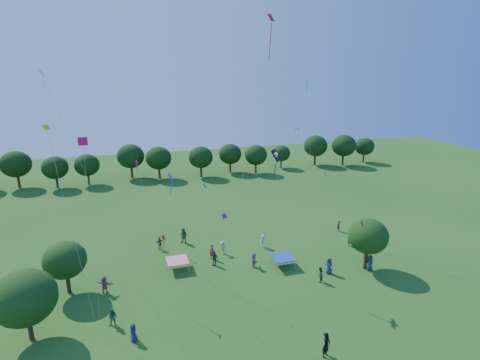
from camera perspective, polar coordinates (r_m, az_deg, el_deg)
name	(u,v)px	position (r m, az deg, el deg)	size (l,w,h in m)	color
near_tree_west	(24,298)	(33.89, -30.00, -15.27)	(4.75, 4.75, 5.90)	#422B19
near_tree_north	(65,260)	(38.90, -25.13, -10.98)	(3.89, 3.89, 5.20)	#422B19
near_tree_east	(368,236)	(41.43, 18.96, -8.10)	(4.09, 4.09, 5.61)	#422B19
treeline	(169,157)	(73.85, -10.78, 3.46)	(88.01, 8.77, 6.77)	#422B19
tent_red_stripe	(177,261)	(40.82, -9.50, -12.01)	(2.20, 2.20, 1.10)	red
tent_blue	(283,258)	(41.11, 6.59, -11.66)	(2.20, 2.20, 1.10)	#1A3CAC
man_in_black	(326,345)	(30.56, 13.02, -23.27)	(0.75, 0.48, 2.01)	black
crowd_person_0	(329,266)	(40.72, 13.42, -12.57)	(0.87, 0.47, 1.77)	navy
crowd_person_1	(338,226)	(50.87, 14.76, -6.77)	(0.56, 0.36, 1.49)	maroon
crowd_person_2	(184,236)	(46.39, -8.55, -8.42)	(0.95, 0.51, 1.92)	#275C2A
crowd_person_3	(223,248)	(43.51, -2.65, -10.24)	(1.05, 0.47, 1.60)	#A59884
crowd_person_4	(214,258)	(41.22, -3.96, -11.79)	(1.00, 0.46, 1.71)	#413634
crowd_person_5	(254,260)	(40.83, 2.14, -12.11)	(1.52, 0.54, 1.63)	#905489
crowd_person_6	(370,263)	(42.48, 19.19, -11.83)	(0.85, 0.46, 1.73)	#1B364F
crowd_person_7	(349,239)	(47.16, 16.29, -8.69)	(0.62, 0.40, 1.65)	maroon
crowd_person_8	(320,275)	(39.10, 12.07, -13.91)	(0.80, 0.43, 1.62)	#214E2B
crowd_person_9	(263,241)	(45.07, 3.52, -9.26)	(1.05, 0.47, 1.61)	#C2B19B
crowd_person_10	(160,243)	(45.42, -12.12, -9.42)	(0.93, 0.42, 1.59)	#453937
crowd_person_11	(105,285)	(38.76, -19.93, -14.76)	(1.65, 0.59, 1.76)	#9B5A7C
crowd_person_12	(134,333)	(32.39, -15.91, -21.45)	(0.75, 0.41, 1.52)	#1B1F4F
crowd_person_13	(212,252)	(42.48, -4.31, -10.86)	(0.65, 0.42, 1.75)	maroon
crowd_person_14	(113,317)	(34.32, -18.79, -19.22)	(0.80, 0.43, 1.62)	#285E36
pirate_kite	(276,157)	(35.53, 5.52, 3.49)	(2.16, 1.55, 11.78)	black
red_high_kite	(262,74)	(33.67, 3.30, 15.83)	(5.36, 2.37, 23.58)	red
small_kite_0	(86,174)	(29.65, -22.42, 0.78)	(0.69, 1.10, 14.38)	#CB0B3B
small_kite_1	(300,148)	(48.53, 9.20, 4.89)	(2.45, 0.84, 12.09)	#FFAE0D
small_kite_2	(63,193)	(28.12, -25.40, -1.86)	(1.44, 1.71, 15.72)	#D2EF15
small_kite_3	(309,125)	(47.22, 10.44, 8.25)	(2.51, 1.04, 17.79)	#1C961B
small_kite_4	(176,195)	(31.85, -9.76, -2.22)	(3.12, 5.00, 11.05)	#1156B3
small_kite_5	(219,230)	(32.53, -3.18, -7.60)	(0.48, 7.00, 7.87)	#891671
small_kite_6	(60,115)	(36.64, -25.74, 8.90)	(5.80, 2.53, 19.02)	white
small_kite_7	(302,153)	(43.63, 9.36, 4.01)	(3.31, 2.83, 12.86)	#0C72BF
small_kite_8	(141,179)	(45.85, -14.92, 0.18)	(1.67, 2.91, 8.73)	#F70E53
small_kite_9	(157,246)	(34.04, -12.52, -9.76)	(3.14, 4.83, 5.49)	red
small_kite_10	(328,184)	(40.65, 13.20, -0.53)	(2.03, 2.25, 8.83)	yellow
small_kite_11	(203,203)	(35.43, -5.70, -3.54)	(0.91, 2.07, 9.01)	#178139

